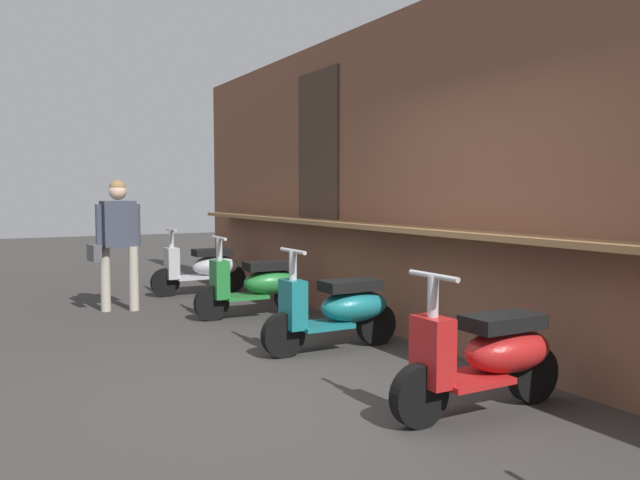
{
  "coord_description": "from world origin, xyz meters",
  "views": [
    {
      "loc": [
        4.15,
        -1.96,
        1.47
      ],
      "look_at": [
        -1.27,
        1.01,
        1.02
      ],
      "focal_mm": 36.39,
      "sensor_mm": 36.0,
      "label": 1
    }
  ],
  "objects_px": {
    "scooter_green": "(259,284)",
    "scooter_teal": "(339,309)",
    "scooter_red": "(489,355)",
    "scooter_silver": "(205,267)",
    "shopper_with_handbag": "(117,232)"
  },
  "relations": [
    {
      "from": "scooter_teal",
      "to": "scooter_red",
      "type": "distance_m",
      "value": 1.98
    },
    {
      "from": "scooter_green",
      "to": "scooter_silver",
      "type": "bearing_deg",
      "value": -87.99
    },
    {
      "from": "scooter_green",
      "to": "scooter_teal",
      "type": "bearing_deg",
      "value": 92.01
    },
    {
      "from": "scooter_silver",
      "to": "scooter_teal",
      "type": "distance_m",
      "value": 3.87
    },
    {
      "from": "scooter_green",
      "to": "scooter_red",
      "type": "distance_m",
      "value": 3.86
    },
    {
      "from": "shopper_with_handbag",
      "to": "scooter_green",
      "type": "bearing_deg",
      "value": 41.84
    },
    {
      "from": "scooter_green",
      "to": "shopper_with_handbag",
      "type": "height_order",
      "value": "shopper_with_handbag"
    },
    {
      "from": "scooter_red",
      "to": "scooter_green",
      "type": "bearing_deg",
      "value": -90.46
    },
    {
      "from": "shopper_with_handbag",
      "to": "scooter_red",
      "type": "bearing_deg",
      "value": 6.8
    },
    {
      "from": "scooter_green",
      "to": "scooter_teal",
      "type": "xyz_separation_m",
      "value": [
        1.89,
        0.0,
        0.0
      ]
    },
    {
      "from": "scooter_silver",
      "to": "shopper_with_handbag",
      "type": "height_order",
      "value": "shopper_with_handbag"
    },
    {
      "from": "scooter_silver",
      "to": "scooter_green",
      "type": "distance_m",
      "value": 1.98
    },
    {
      "from": "scooter_green",
      "to": "scooter_teal",
      "type": "height_order",
      "value": "same"
    },
    {
      "from": "scooter_teal",
      "to": "scooter_red",
      "type": "relative_size",
      "value": 1.0
    },
    {
      "from": "scooter_silver",
      "to": "scooter_red",
      "type": "xyz_separation_m",
      "value": [
        5.84,
        0.0,
        0.0
      ]
    }
  ]
}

